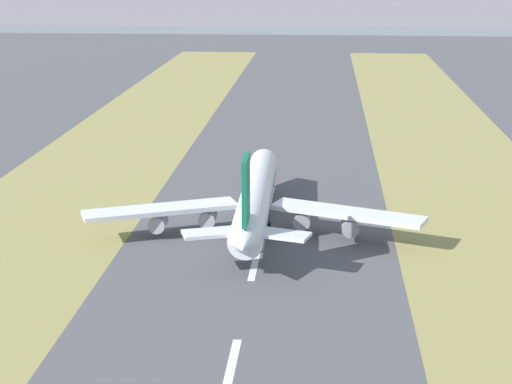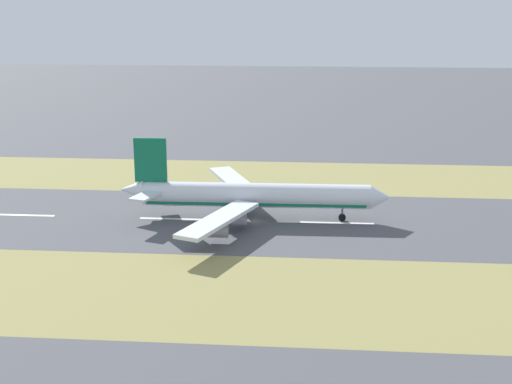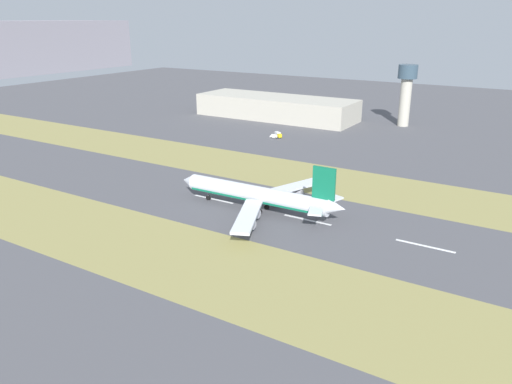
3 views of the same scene
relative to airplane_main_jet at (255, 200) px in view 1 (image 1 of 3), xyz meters
The scene contains 7 objects.
ground_plane 6.43m from the airplane_main_jet, 51.54° to the left, with size 800.00×800.00×0.00m, color #4C4C51.
grass_median_west 44.04m from the airplane_main_jet, behind, with size 40.00×600.00×0.01m, color olive.
grass_median_east 46.83m from the airplane_main_jet, ahead, with size 40.00×600.00×0.01m, color olive.
centreline_dash_near 58.42m from the airplane_main_jet, 88.61° to the right, with size 1.20×18.00×0.01m, color silver.
centreline_dash_mid 19.12m from the airplane_main_jet, 85.56° to the right, with size 1.20×18.00×0.01m, color silver.
centreline_dash_far 22.76m from the airplane_main_jet, 86.33° to the left, with size 1.20×18.00×0.01m, color silver.
airplane_main_jet is the anchor object (origin of this frame).
Camera 1 is at (11.15, -159.13, 52.05)m, focal length 60.00 mm.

